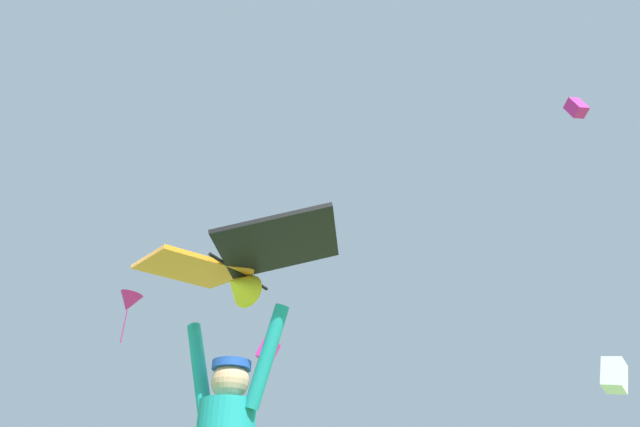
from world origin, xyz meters
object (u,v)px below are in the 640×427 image
(held_stunt_kite, at_px, (234,265))
(distant_kite_magenta_high_right, at_px, (129,302))
(distant_kite_magenta_mid_left, at_px, (576,108))
(distant_kite_magenta_overhead_distant, at_px, (268,350))
(distant_kite_white_low_left, at_px, (614,375))

(held_stunt_kite, bearing_deg, distant_kite_magenta_high_right, 138.93)
(held_stunt_kite, height_order, distant_kite_magenta_mid_left, distant_kite_magenta_mid_left)
(held_stunt_kite, bearing_deg, distant_kite_magenta_mid_left, 73.45)
(distant_kite_magenta_overhead_distant, bearing_deg, distant_kite_magenta_mid_left, 12.38)
(held_stunt_kite, relative_size, distant_kite_magenta_high_right, 0.99)
(held_stunt_kite, bearing_deg, distant_kite_magenta_overhead_distant, 119.66)
(distant_kite_magenta_high_right, relative_size, distant_kite_magenta_mid_left, 1.62)
(distant_kite_white_low_left, distance_m, distant_kite_magenta_mid_left, 12.10)
(distant_kite_magenta_high_right, distance_m, distant_kite_magenta_mid_left, 19.71)
(distant_kite_magenta_mid_left, bearing_deg, distant_kite_white_low_left, -130.10)
(held_stunt_kite, relative_size, distant_kite_magenta_mid_left, 1.61)
(distant_kite_magenta_overhead_distant, relative_size, distant_kite_magenta_mid_left, 0.98)
(held_stunt_kite, xyz_separation_m, distant_kite_magenta_mid_left, (5.06, 17.04, 14.24))
(distant_kite_magenta_overhead_distant, bearing_deg, distant_kite_white_low_left, 3.84)
(distant_kite_white_low_left, bearing_deg, distant_kite_magenta_overhead_distant, -176.16)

